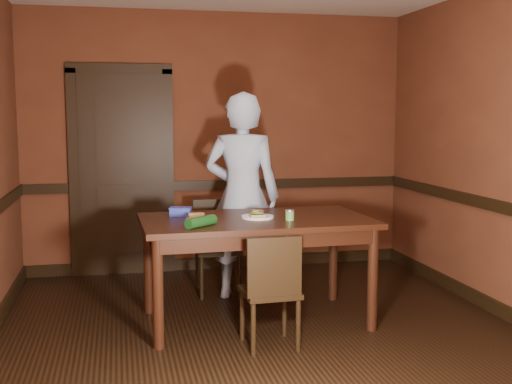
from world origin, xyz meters
name	(u,v)px	position (x,y,z in m)	size (l,w,h in m)	color
floor	(266,339)	(0.00, 0.00, 0.00)	(4.00, 4.50, 0.01)	black
wall_back	(218,142)	(0.00, 2.25, 1.35)	(4.00, 0.02, 2.70)	#5D2F1C
wall_front	(403,195)	(0.00, -2.25, 1.35)	(4.00, 0.02, 2.70)	#5D2F1C
dado_back	(219,185)	(0.00, 2.23, 0.90)	(4.00, 0.03, 0.10)	black
dado_right	(512,210)	(1.99, 0.00, 0.90)	(0.03, 4.50, 0.10)	black
baseboard_back	(219,262)	(0.00, 2.23, 0.06)	(4.00, 0.03, 0.12)	black
baseboard_right	(507,313)	(1.99, 0.00, 0.06)	(0.03, 4.50, 0.12)	black
door	(122,169)	(-1.00, 2.22, 1.09)	(1.05, 0.07, 2.20)	black
dining_table	(256,270)	(0.01, 0.41, 0.42)	(1.78, 1.00, 0.84)	black
chair_far	(218,248)	(-0.16, 1.26, 0.43)	(0.40, 0.40, 0.86)	black
chair_near	(270,290)	(-0.01, -0.14, 0.41)	(0.38, 0.38, 0.82)	black
person	(242,196)	(0.04, 1.11, 0.92)	(0.67, 0.44, 1.84)	#A5BAD9
sandwich_plate	(257,216)	(0.02, 0.41, 0.85)	(0.26, 0.26, 0.06)	white
sauce_jar	(290,215)	(0.24, 0.25, 0.88)	(0.07, 0.07, 0.08)	#5A9B49
cheese_saucer	(196,217)	(-0.46, 0.43, 0.86)	(0.16, 0.16, 0.05)	white
food_tub	(181,212)	(-0.56, 0.62, 0.87)	(0.20, 0.16, 0.07)	blue
wrapped_veg	(201,222)	(-0.46, 0.11, 0.87)	(0.08, 0.08, 0.27)	#123B13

